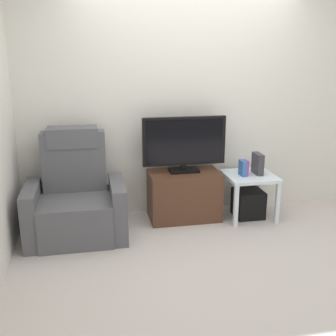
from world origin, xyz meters
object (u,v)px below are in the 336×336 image
Objects in this scene: recliner_armchair at (76,200)px; book_middle at (246,168)px; television at (184,143)px; subwoofer_box at (248,203)px; game_console at (258,164)px; side_table at (249,181)px; book_leftmost at (242,168)px; tv_stand at (184,195)px.

recliner_armchair is 6.19× the size of book_middle.
recliner_armchair is at bearing -169.25° from television.
game_console is at bearing 6.34° from subwoofer_box.
book_middle reaches higher than side_table.
side_table is 0.20m from book_leftmost.
book_middle is 0.74× the size of game_console.
side_table is (0.73, -0.09, 0.14)m from tv_stand.
recliner_armchair reaches higher than subwoofer_box.
recliner_armchair is 1.92m from subwoofer_box.
game_console is at bearing 6.34° from side_table.
book_middle is at bearing -168.77° from game_console.
book_leftmost is at bearing -9.95° from tv_stand.
side_table is at bearing -173.66° from game_console.
book_leftmost is at bearing -171.03° from game_console.
game_console is at bearing 8.97° from book_leftmost.
tv_stand is 0.75m from book_middle.
tv_stand is at bearing 174.39° from game_console.
television is 0.70m from book_leftmost.
television reaches higher than book_middle.
side_table is 3.10× the size of book_middle.
side_table is at bearing 180.00° from subwoofer_box.
recliner_armchair reaches higher than book_middle.
game_console is (0.19, 0.03, 0.03)m from book_leftmost.
book_leftmost reaches higher than subwoofer_box.
side_table is 0.22m from game_console.
television is 0.74m from book_middle.
side_table reaches higher than subwoofer_box.
book_middle is (1.84, 0.09, 0.21)m from recliner_armchair.
subwoofer_box is at bearing -7.07° from tv_stand.
recliner_armchair is at bearing -177.10° from book_middle.
subwoofer_box is (0.00, 0.00, -0.26)m from side_table.
recliner_armchair is (-1.18, -0.20, 0.10)m from tv_stand.
recliner_armchair is 1.82m from book_leftmost.
television is 0.86m from game_console.
book_middle is (0.67, -0.11, 0.31)m from tv_stand.
book_leftmost is 0.73× the size of game_console.
television is at bearing 171.47° from subwoofer_box.
tv_stand is at bearing 172.93° from side_table.
tv_stand is 0.59m from television.
side_table is 0.18m from book_middle.
book_leftmost is 0.04m from book_middle.
subwoofer_box is (1.91, 0.11, -0.22)m from recliner_armchair.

